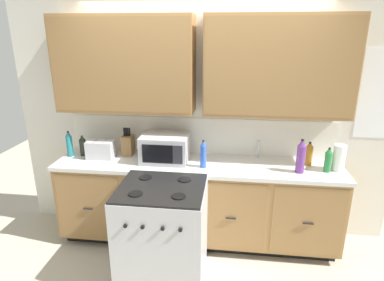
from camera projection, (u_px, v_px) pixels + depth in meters
ground_plane at (194, 256)px, 3.41m from camera, size 8.00×8.00×0.00m
wall_unit at (200, 88)px, 3.36m from camera, size 4.11×0.40×2.54m
counter_run at (197, 201)px, 3.55m from camera, size 2.94×0.64×0.92m
stove_range at (163, 234)px, 2.98m from camera, size 0.76×0.68×0.95m
microwave at (165, 148)px, 3.42m from camera, size 0.48×0.37×0.28m
toaster at (101, 149)px, 3.51m from camera, size 0.28×0.18×0.19m
knife_block at (128, 145)px, 3.59m from camera, size 0.11×0.14×0.31m
sink_faucet at (258, 149)px, 3.50m from camera, size 0.02×0.02×0.20m
paper_towel_roll at (339, 158)px, 3.18m from camera, size 0.12×0.12×0.26m
bottle_amber at (309, 154)px, 3.32m from camera, size 0.07×0.07×0.24m
bottle_teal at (69, 144)px, 3.55m from camera, size 0.06×0.06×0.28m
bottle_blue at (203, 154)px, 3.26m from camera, size 0.06×0.06×0.28m
bottle_green at (328, 160)px, 3.16m from camera, size 0.07×0.07×0.25m
bottle_dark at (83, 146)px, 3.58m from camera, size 0.07×0.07×0.22m
bottle_violet at (301, 156)px, 3.13m from camera, size 0.08×0.08×0.33m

